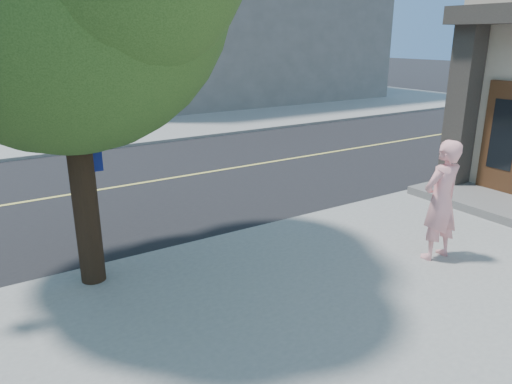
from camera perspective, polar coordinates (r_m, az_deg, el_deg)
ground at (r=8.52m, az=-24.62°, el=-10.10°), size 140.00×140.00×0.00m
road_ew at (r=12.70m, az=-27.82°, el=-1.46°), size 140.00×9.00×0.01m
sidewalk_ne at (r=32.61m, az=-6.72°, el=11.28°), size 29.00×25.00×0.12m
man_on_phone at (r=8.63m, az=21.02°, el=-0.95°), size 0.77×0.52×2.07m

